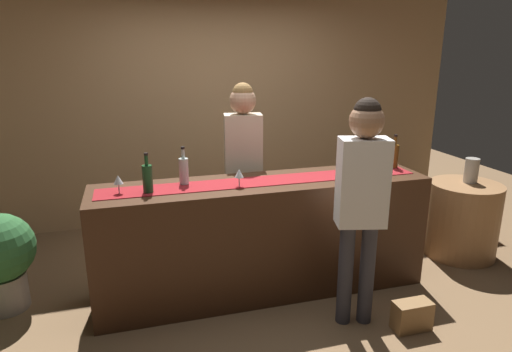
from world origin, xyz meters
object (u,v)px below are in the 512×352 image
(round_side_table, at_px, (462,219))
(wine_glass_near_customer, at_px, (239,174))
(wine_glass_mid_counter, at_px, (118,180))
(vase_on_side_table, at_px, (471,170))
(customer_sipping, at_px, (362,190))
(bartender, at_px, (243,155))
(wine_bottle_clear, at_px, (184,170))
(wine_bottle_green, at_px, (148,178))
(handbag, at_px, (412,316))
(wine_bottle_amber, at_px, (394,156))

(round_side_table, bearing_deg, wine_glass_near_customer, -175.02)
(wine_glass_near_customer, distance_m, wine_glass_mid_counter, 0.89)
(vase_on_side_table, bearing_deg, customer_sipping, -154.54)
(bartender, xyz_separation_m, round_side_table, (2.11, -0.47, -0.69))
(wine_glass_mid_counter, relative_size, customer_sipping, 0.09)
(bartender, bearing_deg, wine_bottle_clear, 48.05)
(wine_bottle_green, relative_size, handbag, 1.08)
(wine_bottle_amber, relative_size, wine_glass_near_customer, 2.10)
(wine_bottle_clear, distance_m, round_side_table, 2.81)
(wine_bottle_amber, height_order, wine_bottle_green, same)
(vase_on_side_table, bearing_deg, wine_bottle_amber, -176.44)
(round_side_table, xyz_separation_m, handbag, (-1.21, -0.96, -0.26))
(wine_bottle_clear, bearing_deg, wine_glass_mid_counter, -167.29)
(wine_bottle_clear, bearing_deg, bartender, 38.79)
(wine_glass_near_customer, xyz_separation_m, handbag, (1.11, -0.75, -0.96))
(wine_bottle_clear, height_order, vase_on_side_table, wine_bottle_clear)
(wine_glass_near_customer, relative_size, wine_glass_mid_counter, 1.00)
(bartender, bearing_deg, round_side_table, 176.59)
(customer_sipping, height_order, handbag, customer_sipping)
(wine_bottle_green, height_order, bartender, bartender)
(handbag, bearing_deg, wine_glass_mid_counter, 157.34)
(wine_glass_near_customer, xyz_separation_m, bartender, (0.21, 0.68, -0.01))
(bartender, xyz_separation_m, customer_sipping, (0.54, -1.22, -0.02))
(vase_on_side_table, height_order, handbag, vase_on_side_table)
(wine_glass_mid_counter, height_order, vase_on_side_table, wine_glass_mid_counter)
(wine_bottle_green, relative_size, vase_on_side_table, 1.26)
(customer_sipping, bearing_deg, wine_glass_near_customer, 158.47)
(wine_glass_near_customer, bearing_deg, customer_sipping, -35.88)
(wine_bottle_amber, bearing_deg, bartender, 158.43)
(wine_bottle_green, xyz_separation_m, round_side_table, (3.00, 0.15, -0.71))
(wine_bottle_amber, bearing_deg, customer_sipping, -134.94)
(wine_glass_mid_counter, xyz_separation_m, bartender, (1.09, 0.60, -0.01))
(wine_bottle_green, xyz_separation_m, handbag, (1.79, -0.80, -0.97))
(wine_bottle_amber, bearing_deg, wine_bottle_clear, 179.64)
(wine_glass_near_customer, bearing_deg, vase_on_side_table, 5.66)
(wine_glass_near_customer, xyz_separation_m, vase_on_side_table, (2.38, 0.24, -0.21))
(wine_bottle_amber, relative_size, wine_glass_mid_counter, 2.10)
(round_side_table, bearing_deg, vase_on_side_table, 28.74)
(wine_bottle_amber, distance_m, round_side_table, 1.11)
(wine_bottle_amber, distance_m, bartender, 1.35)
(wine_bottle_amber, height_order, round_side_table, wine_bottle_amber)
(vase_on_side_table, bearing_deg, wine_bottle_clear, -179.07)
(round_side_table, relative_size, handbag, 2.64)
(wine_bottle_green, relative_size, wine_glass_near_customer, 2.10)
(vase_on_side_table, distance_m, handbag, 1.78)
(wine_bottle_green, height_order, wine_glass_mid_counter, wine_bottle_green)
(wine_glass_mid_counter, height_order, bartender, bartender)
(wine_glass_mid_counter, distance_m, round_side_table, 3.29)
(bartender, bearing_deg, wine_glass_near_customer, 82.20)
(bartender, distance_m, vase_on_side_table, 2.23)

